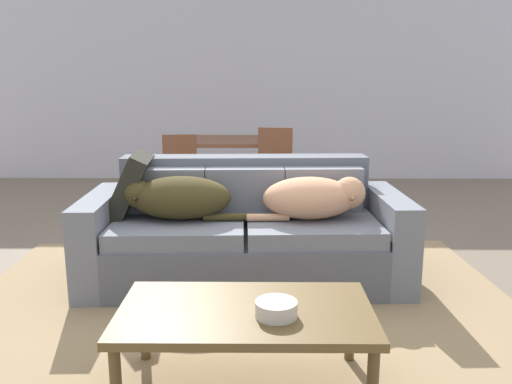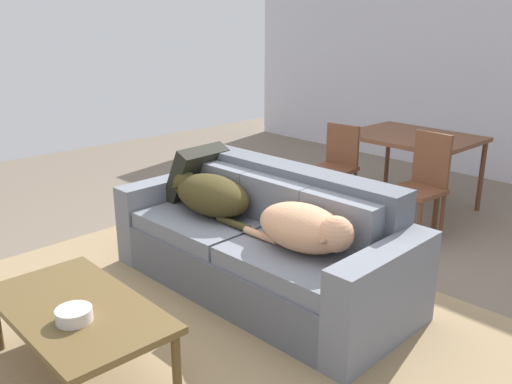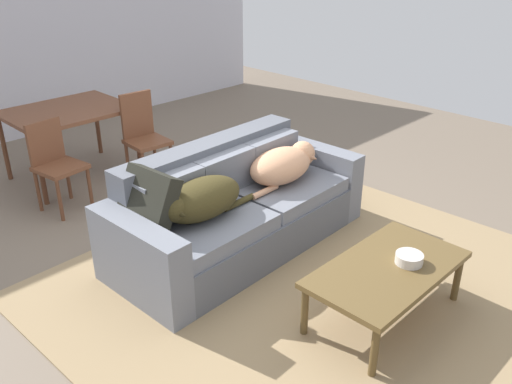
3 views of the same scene
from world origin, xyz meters
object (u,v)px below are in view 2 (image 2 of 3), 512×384
dog_on_right_cushion (306,228)px  dining_table (412,142)px  coffee_table (77,313)px  dining_chair_near_right (423,181)px  throw_pillow_by_left_arm (196,173)px  dining_chair_near_left (336,163)px  couch (264,245)px  bowl_on_coffee_table (74,315)px  dog_on_left_cushion (210,194)px

dog_on_right_cushion → dining_table: bearing=104.9°
dog_on_right_cushion → coffee_table: (-0.45, -1.35, -0.26)m
dining_table → dining_chair_near_right: dining_chair_near_right is taller
throw_pillow_by_left_arm → dining_chair_near_left: (0.11, 1.68, -0.20)m
dining_table → couch: bearing=-83.8°
couch → bowl_on_coffee_table: size_ratio=12.23×
coffee_table → dining_chair_near_left: size_ratio=1.34×
bowl_on_coffee_table → dining_table: bearing=96.4°
dog_on_right_cushion → dining_chair_near_right: bearing=95.2°
dog_on_left_cushion → dining_table: bearing=82.9°
dining_table → throw_pillow_by_left_arm: bearing=-104.3°
dog_on_right_cushion → dining_table: size_ratio=0.68×
dining_table → dining_chair_near_left: dining_chair_near_left is taller
coffee_table → dining_table: bearing=94.4°
bowl_on_coffee_table → coffee_table: bearing=151.2°
dining_chair_near_left → dining_chair_near_right: (0.99, -0.02, 0.03)m
dog_on_right_cushion → coffee_table: 1.45m
dining_table → dining_chair_near_right: (0.51, -0.63, -0.17)m
dining_table → dog_on_right_cushion: bearing=-73.1°
dining_chair_near_left → dining_chair_near_right: dining_chair_near_right is taller
dining_chair_near_left → couch: bearing=-75.5°
coffee_table → bowl_on_coffee_table: bearing=-28.8°
dog_on_left_cushion → throw_pillow_by_left_arm: bearing=155.5°
couch → coffee_table: size_ratio=1.98×
bowl_on_coffee_table → dining_table: 3.89m
couch → dining_chair_near_right: 1.73m
dog_on_left_cushion → dog_on_right_cushion: dog_on_left_cushion is taller
dog_on_left_cushion → dining_chair_near_right: bearing=66.1°
dog_on_right_cushion → dining_chair_near_right: (-0.23, 1.80, -0.11)m
dog_on_left_cushion → coffee_table: bearing=-71.1°
bowl_on_coffee_table → dog_on_right_cushion: bearing=77.8°
throw_pillow_by_left_arm → coffee_table: bearing=-59.4°
couch → dog_on_left_cushion: bearing=-167.8°
couch → dining_chair_near_right: size_ratio=2.42×
dog_on_right_cushion → bowl_on_coffee_table: size_ratio=4.41×
dog_on_left_cushion → dining_chair_near_left: dining_chair_near_left is taller
coffee_table → dog_on_left_cushion: bearing=110.9°
dog_on_right_cushion → throw_pillow_by_left_arm: throw_pillow_by_left_arm is taller
bowl_on_coffee_table → dining_table: dining_table is taller
dining_chair_near_right → dining_table: bearing=133.4°
dog_on_left_cushion → dining_table: size_ratio=0.71×
coffee_table → dining_chair_near_right: 3.16m
dining_table → coffee_table: bearing=-85.6°
coffee_table → dining_chair_near_right: dining_chair_near_right is taller
couch → throw_pillow_by_left_arm: bearing=175.7°
throw_pillow_by_left_arm → coffee_table: (0.88, -1.49, -0.32)m
couch → dog_on_left_cushion: size_ratio=2.64×
couch → dining_table: couch is taller
dog_on_left_cushion → throw_pillow_by_left_arm: throw_pillow_by_left_arm is taller
coffee_table → dining_chair_near_right: size_ratio=1.23×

